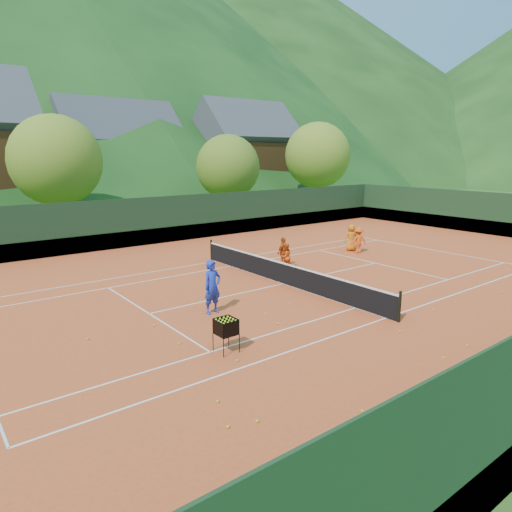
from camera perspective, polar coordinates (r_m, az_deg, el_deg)
ground at (r=20.30m, az=3.47°, el=-3.52°), size 400.00×400.00×0.00m
clay_court at (r=20.29m, az=3.47°, el=-3.50°), size 40.00×24.00×0.02m
mountain_far_right at (r=198.61m, az=-6.08°, el=24.71°), size 260.00×260.00×95.00m
coach at (r=16.39m, az=-5.48°, el=-3.87°), size 0.75×0.53×1.96m
student_a at (r=22.60m, az=3.73°, el=-0.08°), size 0.65×0.51×1.32m
student_b at (r=23.12m, az=3.45°, el=0.49°), size 0.96×0.55×1.53m
student_c at (r=27.56m, az=11.83°, el=2.27°), size 0.92×0.78×1.59m
student_d at (r=26.97m, az=12.67°, el=1.93°), size 1.11×0.87×1.51m
tennis_ball_0 at (r=10.61m, az=11.93°, el=-19.39°), size 0.07×0.07×0.07m
tennis_ball_1 at (r=14.29m, az=25.15°, el=-11.62°), size 0.07×0.07×0.07m
tennis_ball_2 at (r=20.15m, az=9.07°, el=-3.62°), size 0.07×0.07×0.07m
tennis_ball_4 at (r=16.42m, az=1.23°, el=-7.26°), size 0.07×0.07×0.07m
tennis_ball_5 at (r=14.12m, az=22.43°, el=-11.67°), size 0.07×0.07×0.07m
tennis_ball_6 at (r=10.21m, az=-3.51°, el=-20.53°), size 0.07×0.07×0.07m
tennis_ball_7 at (r=15.55m, az=2.72°, el=-8.43°), size 0.07×0.07×0.07m
tennis_ball_8 at (r=15.60m, az=17.55°, el=-8.95°), size 0.07×0.07×0.07m
tennis_ball_9 at (r=21.25m, az=20.21°, el=-3.41°), size 0.07×0.07×0.07m
tennis_ball_11 at (r=14.79m, az=-2.66°, el=-9.55°), size 0.07×0.07×0.07m
tennis_ball_12 at (r=14.19m, az=-9.54°, el=-10.71°), size 0.07×0.07×0.07m
tennis_ball_13 at (r=15.24m, az=-20.30°, el=-9.68°), size 0.07×0.07×0.07m
tennis_ball_14 at (r=15.75m, az=-12.58°, el=-8.45°), size 0.07×0.07×0.07m
tennis_ball_15 at (r=12.95m, az=-2.35°, el=-12.92°), size 0.07×0.07×0.07m
tennis_ball_16 at (r=16.79m, az=-6.00°, el=-6.87°), size 0.07×0.07×0.07m
tennis_ball_17 at (r=18.11m, az=21.30°, el=-6.22°), size 0.07×0.07×0.07m
tennis_ball_18 at (r=21.46m, az=28.37°, el=-4.01°), size 0.07×0.07×0.07m
tennis_ball_19 at (r=21.04m, az=15.19°, el=-3.22°), size 0.07×0.07×0.07m
tennis_ball_20 at (r=19.14m, az=11.73°, el=-4.60°), size 0.07×0.07×0.07m
tennis_ball_21 at (r=15.23m, az=24.90°, el=-10.11°), size 0.07×0.07×0.07m
tennis_ball_22 at (r=10.95m, az=13.13°, el=-18.36°), size 0.07×0.07×0.07m
tennis_ball_23 at (r=10.36m, az=0.14°, el=-19.95°), size 0.07×0.07×0.07m
tennis_ball_24 at (r=12.34m, az=21.35°, el=-15.18°), size 0.07×0.07×0.07m
tennis_ball_25 at (r=19.48m, az=6.35°, el=-4.11°), size 0.07×0.07×0.07m
tennis_ball_26 at (r=11.08m, az=-4.80°, el=-17.65°), size 0.07×0.07×0.07m
tennis_ball_27 at (r=17.49m, az=4.31°, el=-6.02°), size 0.07×0.07×0.07m
tennis_ball_28 at (r=18.20m, az=12.45°, el=-5.54°), size 0.07×0.07×0.07m
tennis_ball_29 at (r=18.43m, az=15.61°, el=-5.49°), size 0.07×0.07×0.07m
court_lines at (r=20.29m, az=3.47°, el=-3.46°), size 23.83×11.03×0.00m
tennis_net at (r=20.16m, az=3.49°, el=-2.10°), size 0.10×12.07×1.10m
perimeter_fence at (r=19.98m, az=3.51°, el=-0.03°), size 40.40×24.24×3.00m
ball_hopper at (r=13.29m, az=-3.78°, el=-8.90°), size 0.57×0.57×1.00m
chalet_mid at (r=52.19m, az=-16.80°, el=11.38°), size 12.65×8.82×11.45m
chalet_right at (r=55.45m, az=-1.33°, el=12.22°), size 11.50×8.82×11.91m
tree_b at (r=35.78m, az=-23.76°, el=10.87°), size 6.40×6.40×8.40m
tree_c at (r=40.70m, az=-3.53°, el=11.05°), size 5.60×5.60×7.35m
tree_d at (r=49.16m, az=7.70°, el=12.37°), size 6.80×6.80×8.93m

